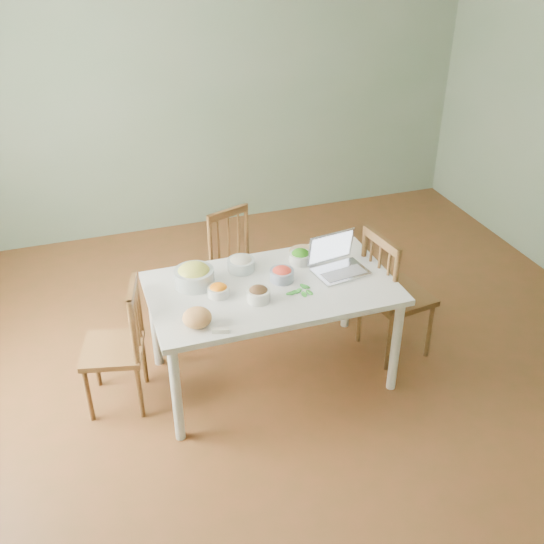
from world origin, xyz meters
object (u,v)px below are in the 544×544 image
object	(u,v)px
dining_table	(272,332)
chair_far	(242,270)
bread_boule	(197,318)
chair_right	(398,293)
laptop	(342,257)
bowl_squash	(194,275)
chair_left	(112,347)

from	to	relation	value
dining_table	chair_far	distance (m)	0.73
bread_boule	chair_far	bearing A→B (deg)	61.24
chair_far	bread_boule	distance (m)	1.18
chair_right	laptop	distance (m)	0.57
laptop	dining_table	bearing A→B (deg)	172.13
chair_right	bowl_squash	size ratio (longest dim) A/B	3.81
chair_right	bread_boule	size ratio (longest dim) A/B	5.68
bowl_squash	laptop	world-z (taller)	laptop
chair_far	chair_left	size ratio (longest dim) A/B	0.99
dining_table	chair_left	world-z (taller)	chair_left
bowl_squash	chair_far	bearing A→B (deg)	50.28
laptop	chair_left	bearing A→B (deg)	168.56
dining_table	chair_left	bearing A→B (deg)	175.53
laptop	bowl_squash	bearing A→B (deg)	161.65
chair_left	bread_boule	world-z (taller)	chair_left
chair_far	chair_left	xyz separation A→B (m)	(-1.02, -0.64, 0.00)
laptop	chair_right	bearing A→B (deg)	-8.47
bread_boule	bowl_squash	size ratio (longest dim) A/B	0.67
chair_right	bread_boule	bearing A→B (deg)	92.90
chair_right	dining_table	bearing A→B (deg)	82.66
dining_table	bowl_squash	world-z (taller)	bowl_squash
bowl_squash	chair_right	bearing A→B (deg)	-6.56
dining_table	laptop	xyz separation A→B (m)	(0.47, 0.01, 0.48)
dining_table	chair_far	bearing A→B (deg)	89.52
chair_left	laptop	world-z (taller)	laptop
chair_right	laptop	world-z (taller)	laptop
chair_right	bread_boule	distance (m)	1.51
chair_left	chair_right	size ratio (longest dim) A/B	0.91
laptop	bread_boule	bearing A→B (deg)	-173.49
chair_left	bread_boule	size ratio (longest dim) A/B	5.19
dining_table	laptop	world-z (taller)	laptop
chair_far	bread_boule	size ratio (longest dim) A/B	5.13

